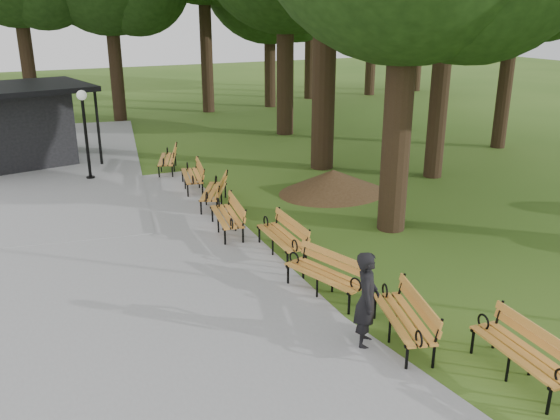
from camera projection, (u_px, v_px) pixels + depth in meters
name	position (u px, v px, depth m)	size (l,w,h in m)	color
ground	(346.00, 312.00, 10.95)	(100.00, 100.00, 0.00)	#365A19
path	(99.00, 287.00, 11.85)	(12.00, 38.00, 0.06)	#949496
person	(367.00, 300.00, 9.63)	(0.62, 0.40, 1.69)	black
kiosk	(13.00, 125.00, 20.84)	(4.53, 3.94, 2.84)	black
lamp_post	(84.00, 115.00, 18.72)	(0.32, 0.32, 2.93)	black
dirt_mound	(333.00, 181.00, 17.90)	(2.84, 2.84, 0.73)	#47301C
bench_1	(521.00, 353.00, 8.86)	(1.90, 0.64, 0.88)	orange
bench_2	(403.00, 318.00, 9.85)	(1.90, 0.64, 0.88)	orange
bench_3	(325.00, 275.00, 11.45)	(1.90, 0.64, 0.88)	orange
bench_4	(282.00, 237.00, 13.34)	(1.90, 0.64, 0.88)	orange
bench_5	(227.00, 217.00, 14.65)	(1.90, 0.64, 0.88)	orange
bench_6	(213.00, 192.00, 16.64)	(1.90, 0.64, 0.88)	orange
bench_7	(192.00, 176.00, 18.18)	(1.90, 0.64, 0.88)	orange
bench_8	(167.00, 159.00, 20.17)	(1.90, 0.64, 0.88)	orange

